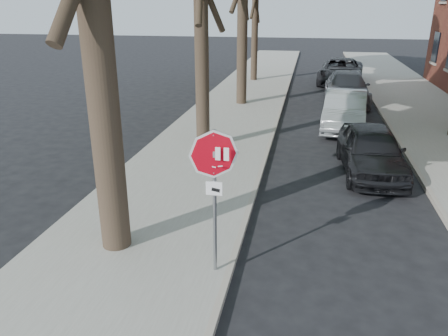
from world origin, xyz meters
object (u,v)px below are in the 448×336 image
Objects in this scene: stop_sign at (214,175)px; car_b at (345,110)px; car_a at (371,150)px; car_d at (341,71)px; car_c at (347,88)px.

car_b is (2.87, 10.67, -1.23)m from stop_sign.
car_a is 4.82m from car_b.
stop_sign is 21.48m from car_d.
car_a is at bearing 60.64° from stop_sign.
car_b is 0.87× the size of car_c.
car_c reaches higher than car_a.
car_c is at bearing -83.86° from car_d.
stop_sign is 11.11m from car_b.
stop_sign is 0.60× the size of car_b.
car_b is 5.02m from car_c.
car_a is 0.80× the size of car_c.
car_c is 0.93× the size of car_d.
car_c is at bearing 86.75° from car_a.
car_a is 15.33m from car_d.
car_d is at bearing 92.97° from car_b.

